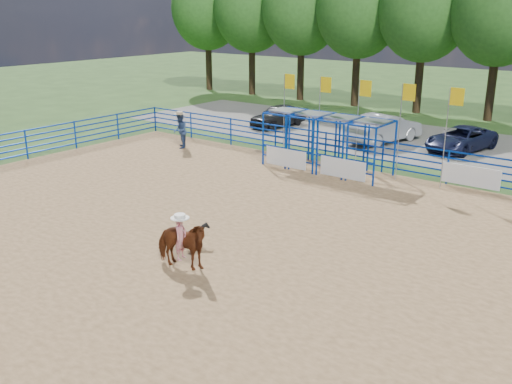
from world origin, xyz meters
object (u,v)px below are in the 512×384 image
spectator_cowboy (180,130)px  car_c (461,139)px  calf (197,235)px  horse_and_rider (181,242)px  car_b (384,128)px  car_a (278,115)px

spectator_cowboy → car_c: bearing=35.5°
calf → spectator_cowboy: bearing=21.6°
horse_and_rider → spectator_cowboy: horse_and_rider is taller
calf → car_c: bearing=-32.7°
calf → car_b: size_ratio=0.15×
calf → car_b: (-1.83, 17.14, 0.41)m
car_a → horse_and_rider: bearing=-55.1°
horse_and_rider → car_b: size_ratio=0.48×
horse_and_rider → spectator_cowboy: size_ratio=1.18×
calf → horse_and_rider: bearing=-178.2°
car_c → horse_and_rider: bearing=-82.0°
horse_and_rider → car_c: bearing=85.5°
horse_and_rider → spectator_cowboy: bearing=134.9°
spectator_cowboy → calf: bearing=-43.0°
calf → car_c: 17.92m
car_b → car_a: bearing=13.9°
spectator_cowboy → car_a: spectator_cowboy is taller
calf → car_a: bearing=2.6°
horse_and_rider → calf: size_ratio=3.10×
spectator_cowboy → car_a: 8.07m
calf → car_a: 19.44m
spectator_cowboy → car_a: bearing=85.0°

